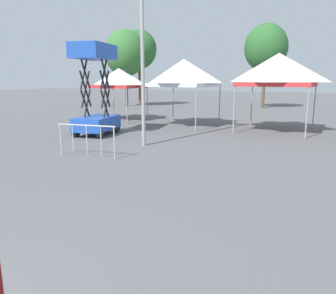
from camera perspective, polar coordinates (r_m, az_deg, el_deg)
The scene contains 9 objects.
canopy_tent_behind_right at distance 20.60m, azimuth -8.73°, elevation 11.99°, with size 2.89×2.89×3.21m.
canopy_tent_left_of_center at distance 17.91m, azimuth 2.77°, elevation 13.03°, with size 3.44×3.44×3.61m.
canopy_tent_far_left at distance 16.71m, azimuth 19.01°, elevation 12.86°, with size 3.49×3.49×3.76m.
scissor_lift at distance 15.17m, azimuth -12.66°, elevation 6.75°, with size 1.85×2.54×4.06m.
light_pole_near_lift at distance 12.52m, azimuth -4.70°, elevation 23.54°, with size 0.36×0.36×8.96m.
tree_behind_tents_right at distance 31.57m, azimuth -7.56°, elevation 16.20°, with size 3.89×3.89×7.10m.
tree_behind_tents_left at distance 30.32m, azimuth 17.02°, elevation 16.51°, with size 3.69×3.69×7.27m.
tree_behind_tents_center at distance 32.30m, azimuth -5.14°, elevation 16.87°, with size 3.33×3.33×7.21m.
crowd_barrier_by_lift at distance 10.83m, azimuth -14.29°, elevation 2.18°, with size 2.08×0.41×1.08m.
Camera 1 is at (3.18, -0.49, 2.51)m, focal length 34.29 mm.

